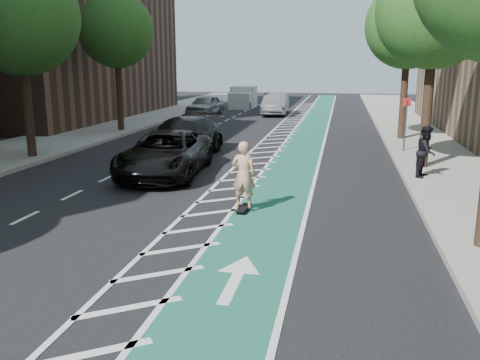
% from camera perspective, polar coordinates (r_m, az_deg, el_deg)
% --- Properties ---
extents(ground, '(120.00, 120.00, 0.00)m').
position_cam_1_polar(ground, '(12.97, -11.13, -5.02)').
color(ground, black).
rests_on(ground, ground).
extents(bike_lane, '(2.00, 90.00, 0.01)m').
position_cam_1_polar(bike_lane, '(21.81, 6.34, 2.45)').
color(bike_lane, '#185443').
rests_on(bike_lane, ground).
extents(buffer_strip, '(1.40, 90.00, 0.01)m').
position_cam_1_polar(buffer_strip, '(21.99, 2.44, 2.60)').
color(buffer_strip, silver).
rests_on(buffer_strip, ground).
extents(sidewalk_right, '(5.00, 90.00, 0.15)m').
position_cam_1_polar(sidewalk_right, '(22.22, 23.28, 1.85)').
color(sidewalk_right, gray).
rests_on(sidewalk_right, ground).
extents(sidewalk_left, '(5.00, 90.00, 0.15)m').
position_cam_1_polar(sidewalk_left, '(26.02, -22.29, 3.41)').
color(sidewalk_left, gray).
rests_on(sidewalk_left, ground).
extents(curb_right, '(0.12, 90.00, 0.16)m').
position_cam_1_polar(curb_right, '(21.84, 16.99, 2.17)').
color(curb_right, gray).
rests_on(curb_right, ground).
extents(curb_left, '(0.12, 90.00, 0.16)m').
position_cam_1_polar(curb_left, '(24.75, -17.55, 3.35)').
color(curb_left, gray).
rests_on(curb_left, ground).
extents(tree_r_c, '(4.20, 4.20, 7.90)m').
position_cam_1_polar(tree_r_c, '(19.71, 21.26, 17.42)').
color(tree_r_c, '#382619').
rests_on(tree_r_c, ground).
extents(tree_l_c, '(4.20, 4.20, 7.90)m').
position_cam_1_polar(tree_l_c, '(23.25, -22.90, 16.47)').
color(tree_l_c, '#382619').
rests_on(tree_l_c, ground).
extents(tree_r_d, '(4.20, 4.20, 7.90)m').
position_cam_1_polar(tree_r_d, '(27.61, 18.43, 16.10)').
color(tree_r_d, '#382619').
rests_on(tree_r_d, ground).
extents(tree_l_d, '(4.20, 4.20, 7.90)m').
position_cam_1_polar(tree_l_d, '(30.24, -14.16, 16.03)').
color(tree_l_d, '#382619').
rests_on(tree_l_d, ground).
extents(sign_post, '(0.35, 0.08, 2.47)m').
position_cam_1_polar(sign_post, '(23.68, 18.08, 6.02)').
color(sign_post, '#4C4C4C').
rests_on(sign_post, ground).
extents(skateboard, '(0.32, 0.91, 0.12)m').
position_cam_1_polar(skateboard, '(13.89, 0.41, -3.14)').
color(skateboard, black).
rests_on(skateboard, ground).
extents(skateboarder, '(0.70, 0.49, 1.82)m').
position_cam_1_polar(skateboarder, '(13.66, 0.41, 0.63)').
color(skateboarder, tan).
rests_on(skateboarder, skateboard).
extents(suv_near, '(3.02, 5.84, 1.57)m').
position_cam_1_polar(suv_near, '(18.47, -8.38, 2.96)').
color(suv_near, black).
rests_on(suv_near, ground).
extents(suv_far, '(2.76, 5.94, 1.68)m').
position_cam_1_polar(suv_far, '(21.90, -6.50, 4.70)').
color(suv_far, black).
rests_on(suv_far, ground).
extents(car_silver, '(2.36, 4.79, 1.57)m').
position_cam_1_polar(car_silver, '(40.06, -3.91, 8.38)').
color(car_silver, gray).
rests_on(car_silver, ground).
extents(car_grey, '(2.07, 5.30, 1.72)m').
position_cam_1_polar(car_grey, '(40.43, 4.02, 8.53)').
color(car_grey, '#59585D').
rests_on(car_grey, ground).
extents(pedestrian, '(0.95, 1.05, 1.75)m').
position_cam_1_polar(pedestrian, '(18.42, 20.18, 3.03)').
color(pedestrian, black).
rests_on(pedestrian, sidewalk_right).
extents(box_truck, '(2.22, 4.67, 1.92)m').
position_cam_1_polar(box_truck, '(47.00, 0.33, 9.20)').
color(box_truck, silver).
rests_on(box_truck, ground).
extents(barrel_a, '(0.72, 0.72, 0.98)m').
position_cam_1_polar(barrel_a, '(21.81, -8.19, 3.62)').
color(barrel_a, '#F94F0D').
rests_on(barrel_a, ground).
extents(barrel_b, '(0.71, 0.71, 0.97)m').
position_cam_1_polar(barrel_b, '(26.46, -3.30, 5.34)').
color(barrel_b, orange).
rests_on(barrel_b, ground).
extents(barrel_c, '(0.76, 0.76, 1.03)m').
position_cam_1_polar(barrel_c, '(30.76, -5.25, 6.43)').
color(barrel_c, '#D8550B').
rests_on(barrel_c, ground).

